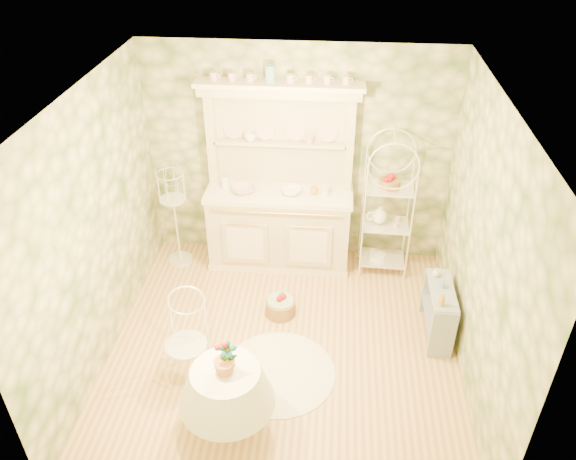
# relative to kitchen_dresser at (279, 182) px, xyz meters

# --- Properties ---
(floor) EXTENTS (3.60, 3.60, 0.00)m
(floor) POSITION_rel_kitchen_dresser_xyz_m (0.20, -1.52, -1.15)
(floor) COLOR #DAB06F
(floor) RESTS_ON ground
(ceiling) EXTENTS (3.60, 3.60, 0.00)m
(ceiling) POSITION_rel_kitchen_dresser_xyz_m (0.20, -1.52, 1.56)
(ceiling) COLOR white
(ceiling) RESTS_ON floor
(wall_left) EXTENTS (3.60, 3.60, 0.00)m
(wall_left) POSITION_rel_kitchen_dresser_xyz_m (-1.60, -1.52, 0.21)
(wall_left) COLOR beige
(wall_left) RESTS_ON floor
(wall_right) EXTENTS (3.60, 3.60, 0.00)m
(wall_right) POSITION_rel_kitchen_dresser_xyz_m (2.00, -1.52, 0.21)
(wall_right) COLOR beige
(wall_right) RESTS_ON floor
(wall_back) EXTENTS (3.60, 3.60, 0.00)m
(wall_back) POSITION_rel_kitchen_dresser_xyz_m (0.20, 0.28, 0.21)
(wall_back) COLOR beige
(wall_back) RESTS_ON floor
(wall_front) EXTENTS (3.60, 3.60, 0.00)m
(wall_front) POSITION_rel_kitchen_dresser_xyz_m (0.20, -3.32, 0.21)
(wall_front) COLOR beige
(wall_front) RESTS_ON floor
(kitchen_dresser) EXTENTS (1.87, 0.61, 2.29)m
(kitchen_dresser) POSITION_rel_kitchen_dresser_xyz_m (0.00, 0.00, 0.00)
(kitchen_dresser) COLOR beige
(kitchen_dresser) RESTS_ON floor
(bakers_rack) EXTENTS (0.54, 0.40, 1.69)m
(bakers_rack) POSITION_rel_kitchen_dresser_xyz_m (1.28, -0.04, -0.30)
(bakers_rack) COLOR white
(bakers_rack) RESTS_ON floor
(side_shelf) EXTENTS (0.27, 0.68, 0.57)m
(side_shelf) POSITION_rel_kitchen_dresser_xyz_m (1.81, -1.17, -0.86)
(side_shelf) COLOR #909CB0
(side_shelf) RESTS_ON floor
(round_table) EXTENTS (0.74, 0.74, 0.76)m
(round_table) POSITION_rel_kitchen_dresser_xyz_m (-0.19, -2.55, -0.77)
(round_table) COLOR white
(round_table) RESTS_ON floor
(cafe_chair) EXTENTS (0.46, 0.46, 0.86)m
(cafe_chair) POSITION_rel_kitchen_dresser_xyz_m (-0.68, -2.02, -0.72)
(cafe_chair) COLOR white
(cafe_chair) RESTS_ON floor
(birdcage_stand) EXTENTS (0.38, 0.38, 1.44)m
(birdcage_stand) POSITION_rel_kitchen_dresser_xyz_m (-1.26, -0.11, -0.42)
(birdcage_stand) COLOR white
(birdcage_stand) RESTS_ON floor
(floor_basket) EXTENTS (0.37, 0.37, 0.23)m
(floor_basket) POSITION_rel_kitchen_dresser_xyz_m (0.11, -1.00, -1.03)
(floor_basket) COLOR olive
(floor_basket) RESTS_ON floor
(lace_rug) EXTENTS (1.42, 1.42, 0.01)m
(lace_rug) POSITION_rel_kitchen_dresser_xyz_m (0.18, -1.88, -1.14)
(lace_rug) COLOR white
(lace_rug) RESTS_ON floor
(bowl_floral) EXTENTS (0.36, 0.36, 0.07)m
(bowl_floral) POSITION_rel_kitchen_dresser_xyz_m (-0.42, -0.04, -0.13)
(bowl_floral) COLOR white
(bowl_floral) RESTS_ON kitchen_dresser
(bowl_white) EXTENTS (0.31, 0.31, 0.08)m
(bowl_white) POSITION_rel_kitchen_dresser_xyz_m (0.15, -0.03, -0.13)
(bowl_white) COLOR white
(bowl_white) RESTS_ON kitchen_dresser
(cup_left) EXTENTS (0.15, 0.15, 0.10)m
(cup_left) POSITION_rel_kitchen_dresser_xyz_m (-0.35, 0.16, 0.47)
(cup_left) COLOR white
(cup_left) RESTS_ON kitchen_dresser
(cup_right) EXTENTS (0.14, 0.14, 0.10)m
(cup_right) POSITION_rel_kitchen_dresser_xyz_m (0.34, 0.14, 0.47)
(cup_right) COLOR white
(cup_right) RESTS_ON kitchen_dresser
(potted_geranium) EXTENTS (0.18, 0.14, 0.31)m
(potted_geranium) POSITION_rel_kitchen_dresser_xyz_m (-0.16, -2.54, -0.30)
(potted_geranium) COLOR #3F7238
(potted_geranium) RESTS_ON round_table
(bottle_amber) EXTENTS (0.08, 0.08, 0.15)m
(bottle_amber) POSITION_rel_kitchen_dresser_xyz_m (1.76, -1.42, -0.46)
(bottle_amber) COLOR #B58132
(bottle_amber) RESTS_ON side_shelf
(bottle_blue) EXTENTS (0.06, 0.06, 0.11)m
(bottle_blue) POSITION_rel_kitchen_dresser_xyz_m (1.80, -1.13, -0.49)
(bottle_blue) COLOR #6FA5BC
(bottle_blue) RESTS_ON side_shelf
(bottle_glass) EXTENTS (0.10, 0.10, 0.10)m
(bottle_glass) POSITION_rel_kitchen_dresser_xyz_m (1.77, -0.95, -0.50)
(bottle_glass) COLOR silver
(bottle_glass) RESTS_ON side_shelf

